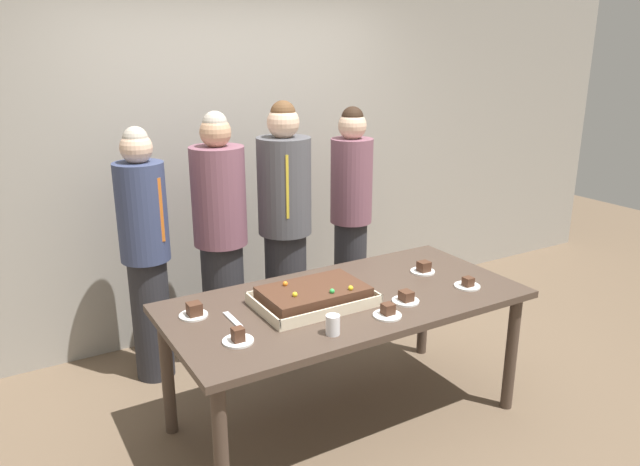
% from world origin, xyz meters
% --- Properties ---
extents(ground_plane, '(12.00, 12.00, 0.00)m').
position_xyz_m(ground_plane, '(0.00, 0.00, 0.00)').
color(ground_plane, brown).
extents(interior_back_panel, '(8.00, 0.12, 3.00)m').
position_xyz_m(interior_back_panel, '(0.00, 1.60, 1.50)').
color(interior_back_panel, '#9E998E').
rests_on(interior_back_panel, ground_plane).
extents(party_table, '(2.00, 0.96, 0.78)m').
position_xyz_m(party_table, '(0.00, 0.00, 0.70)').
color(party_table, '#47382D').
rests_on(party_table, ground_plane).
extents(sheet_cake, '(0.62, 0.41, 0.12)m').
position_xyz_m(sheet_cake, '(-0.20, 0.02, 0.82)').
color(sheet_cake, beige).
rests_on(sheet_cake, party_table).
extents(plated_slice_near_left, '(0.15, 0.15, 0.07)m').
position_xyz_m(plated_slice_near_left, '(0.62, 0.09, 0.80)').
color(plated_slice_near_left, white).
rests_on(plated_slice_near_left, party_table).
extents(plated_slice_near_right, '(0.15, 0.15, 0.06)m').
position_xyz_m(plated_slice_near_right, '(0.25, -0.21, 0.80)').
color(plated_slice_near_right, white).
rests_on(plated_slice_near_right, party_table).
extents(plated_slice_far_left, '(0.15, 0.15, 0.08)m').
position_xyz_m(plated_slice_far_left, '(-0.73, -0.18, 0.80)').
color(plated_slice_far_left, white).
rests_on(plated_slice_far_left, party_table).
extents(plated_slice_far_right, '(0.15, 0.15, 0.07)m').
position_xyz_m(plated_slice_far_right, '(0.06, -0.31, 0.80)').
color(plated_slice_far_right, white).
rests_on(plated_slice_far_right, party_table).
extents(plated_slice_center_front, '(0.15, 0.15, 0.07)m').
position_xyz_m(plated_slice_center_front, '(-0.81, 0.20, 0.80)').
color(plated_slice_center_front, white).
rests_on(plated_slice_center_front, party_table).
extents(plated_slice_center_back, '(0.15, 0.15, 0.06)m').
position_xyz_m(plated_slice_center_back, '(0.69, -0.23, 0.80)').
color(plated_slice_center_back, white).
rests_on(plated_slice_center_back, party_table).
extents(drink_cup_nearest, '(0.07, 0.07, 0.10)m').
position_xyz_m(drink_cup_nearest, '(-0.30, -0.34, 0.83)').
color(drink_cup_nearest, white).
rests_on(drink_cup_nearest, party_table).
extents(cake_server_utensil, '(0.03, 0.20, 0.01)m').
position_xyz_m(cake_server_utensil, '(-0.66, 0.05, 0.78)').
color(cake_server_utensil, silver).
rests_on(cake_server_utensil, party_table).
extents(person_serving_front, '(0.30, 0.30, 1.72)m').
position_xyz_m(person_serving_front, '(0.67, 0.97, 0.91)').
color(person_serving_front, '#28282D').
rests_on(person_serving_front, ground_plane).
extents(person_green_shirt_behind, '(0.31, 0.31, 1.66)m').
position_xyz_m(person_green_shirt_behind, '(-0.82, 1.07, 0.87)').
color(person_green_shirt_behind, '#28282D').
rests_on(person_green_shirt_behind, ground_plane).
extents(person_striped_tie_right, '(0.35, 0.35, 1.74)m').
position_xyz_m(person_striped_tie_right, '(-0.35, 0.98, 0.90)').
color(person_striped_tie_right, '#28282D').
rests_on(person_striped_tie_right, ground_plane).
extents(person_far_right_suit, '(0.36, 0.36, 1.79)m').
position_xyz_m(person_far_right_suit, '(0.09, 0.90, 0.93)').
color(person_far_right_suit, '#28282D').
rests_on(person_far_right_suit, ground_plane).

